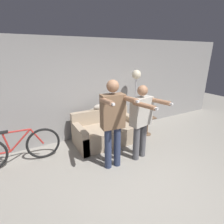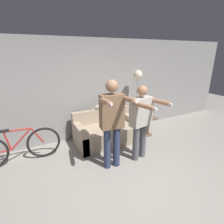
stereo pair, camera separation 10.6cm
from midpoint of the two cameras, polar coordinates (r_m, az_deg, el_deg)
ground_plane at (r=3.31m, az=10.72°, el=-24.26°), size 16.00×16.00×0.00m
wall_back at (r=4.70m, az=-6.95°, el=7.15°), size 10.00×0.05×2.60m
couch at (r=4.60m, az=-0.98°, el=-6.48°), size 1.63×0.89×0.81m
person_left at (r=3.30m, az=0.99°, el=-2.43°), size 0.57×0.72×1.79m
person_right at (r=3.68m, az=10.43°, el=-2.01°), size 0.62×0.75×1.64m
cat at (r=4.66m, az=-3.18°, el=1.83°), size 0.42×0.11×0.16m
floor_lamp at (r=4.94m, az=8.93°, el=9.76°), size 0.26×0.26×1.80m
side_table at (r=5.03m, az=12.42°, el=-3.43°), size 0.36×0.36×0.54m
cup at (r=4.95m, az=12.53°, el=-1.16°), size 0.07×0.07×0.10m
bicycle at (r=4.19m, az=-27.74°, el=-10.13°), size 1.73×0.07×0.80m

